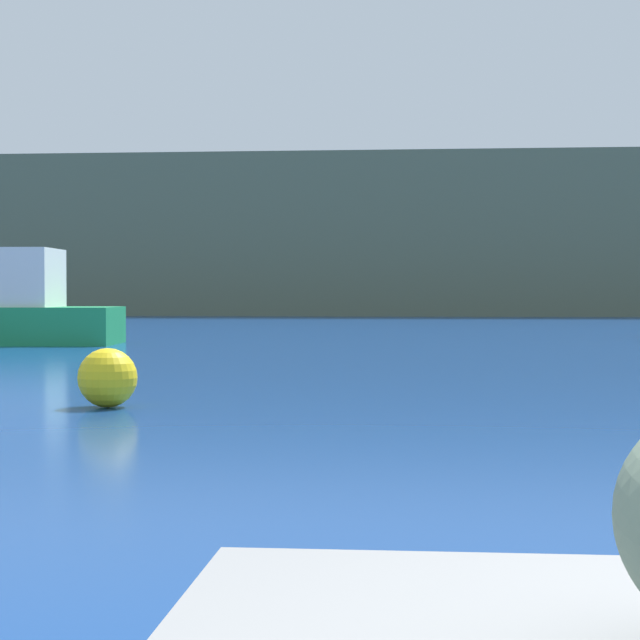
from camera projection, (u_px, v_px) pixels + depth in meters
name	position (u px, v px, depth m)	size (l,w,h in m)	color
hillside_backdrop	(449.00, 238.00, 70.19)	(140.00, 12.41, 9.33)	#5B664C
mooring_buoy	(107.00, 378.00, 13.76)	(0.71, 0.71, 0.71)	yellow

